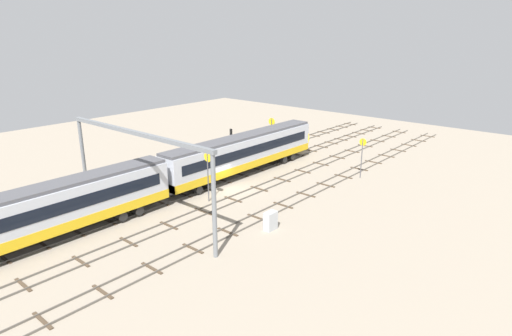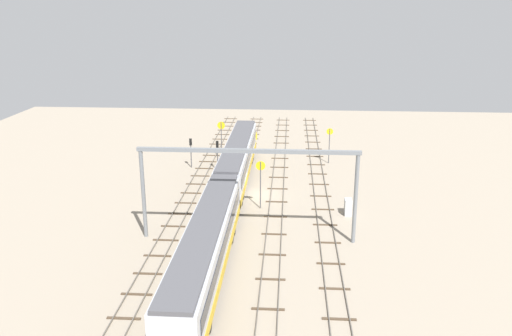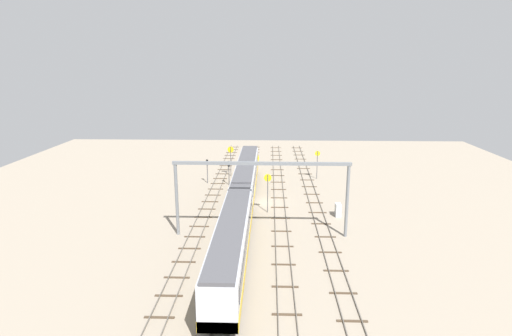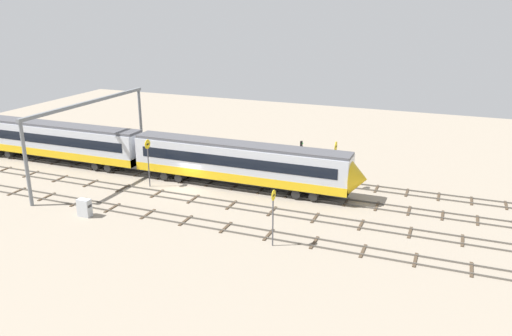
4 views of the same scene
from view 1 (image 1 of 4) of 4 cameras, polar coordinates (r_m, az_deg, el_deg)
The scene contains 13 objects.
ground_plane at distance 48.91m, azimuth -3.42°, elevation -2.79°, with size 101.20×101.20×0.00m, color gray.
track_near_foreground at distance 44.35m, azimuth 3.59°, elevation -4.88°, with size 85.20×2.40×0.16m.
track_second_near at distance 47.29m, azimuth -1.24°, elevation -3.40°, with size 85.20×2.40×0.16m.
track_with_train at distance 50.56m, azimuth -5.47°, elevation -2.08°, with size 85.20×2.40×0.16m.
track_second_far at distance 54.08m, azimuth -9.16°, elevation -0.92°, with size 85.20×2.40×0.16m.
train at distance 45.58m, azimuth -11.63°, elevation -1.12°, with size 50.40×3.24×4.80m.
overhead_gantry at distance 39.55m, azimuth -15.42°, elevation 1.79°, with size 0.40×19.92×8.72m.
speed_sign_near_foreground at distance 62.21m, azimuth 2.05°, elevation 5.03°, with size 0.14×1.08×5.27m.
speed_sign_mid_trackside at distance 53.23m, azimuth 13.77°, elevation 1.98°, with size 0.14×0.89×4.89m.
speed_sign_far_trackside at distance 44.56m, azimuth -6.35°, elevation -0.18°, with size 0.14×1.00×5.27m.
signal_light_trackside_approach at distance 61.15m, azimuth -3.29°, elevation 3.92°, with size 0.31×0.32×3.99m.
signal_light_trackside_departure at distance 58.01m, azimuth -1.33°, elevation 3.21°, with size 0.31×0.32×3.99m.
relay_cabinet at distance 38.85m, azimuth 1.91°, elevation -6.96°, with size 1.27×0.72×1.68m.
Camera 1 is at (-32.93, -32.00, 16.86)m, focal length 30.43 mm.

